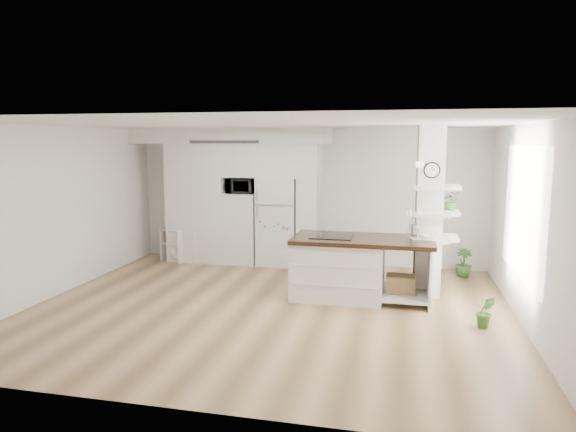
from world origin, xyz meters
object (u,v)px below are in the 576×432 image
refrigerator (278,221)px  bookshelf (176,247)px  kitchen_island (346,266)px  floor_plant_a (486,312)px

refrigerator → bookshelf: bearing=-174.8°
kitchen_island → floor_plant_a: bearing=-25.3°
refrigerator → kitchen_island: (1.57, -1.92, -0.37)m
kitchen_island → bookshelf: (-3.71, 1.73, -0.21)m
bookshelf → floor_plant_a: size_ratio=1.49×
kitchen_island → bookshelf: 4.09m
refrigerator → bookshelf: size_ratio=2.63×
bookshelf → floor_plant_a: 6.25m
kitchen_island → bookshelf: bearing=155.2°
refrigerator → bookshelf: 2.22m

